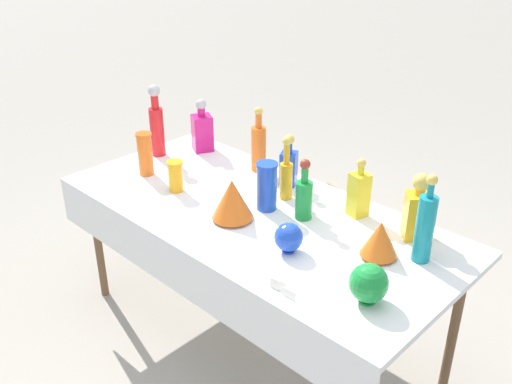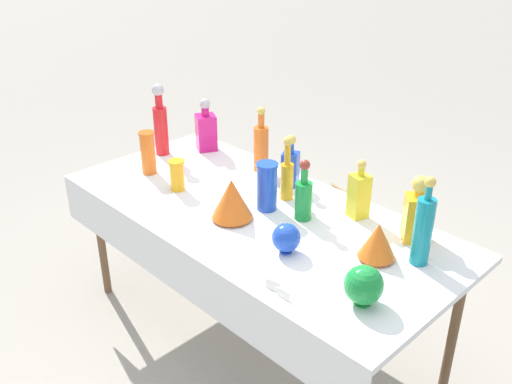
{
  "view_description": "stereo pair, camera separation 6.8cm",
  "coord_description": "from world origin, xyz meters",
  "px_view_note": "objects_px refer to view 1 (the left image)",
  "views": [
    {
      "loc": [
        1.64,
        -1.7,
        2.06
      ],
      "look_at": [
        0.0,
        0.0,
        0.86
      ],
      "focal_mm": 40.0,
      "sensor_mm": 36.0,
      "label": 1
    },
    {
      "loc": [
        1.69,
        -1.65,
        2.06
      ],
      "look_at": [
        0.0,
        0.0,
        0.86
      ],
      "focal_mm": 40.0,
      "sensor_mm": 36.0,
      "label": 2
    }
  ],
  "objects_px": {
    "square_decanter_3": "(289,165)",
    "fluted_vase_0": "(232,199)",
    "square_decanter_2": "(359,192)",
    "tall_bottle_3": "(286,175)",
    "square_decanter_1": "(418,210)",
    "tall_bottle_1": "(425,226)",
    "square_decanter_0": "(202,130)",
    "slender_vase_1": "(267,185)",
    "tall_bottle_4": "(304,196)",
    "round_bowl_0": "(369,283)",
    "slender_vase_2": "(175,175)",
    "round_bowl_1": "(289,237)",
    "fluted_vase_1": "(380,239)",
    "cardboard_box_behind_left": "(337,233)",
    "tall_bottle_2": "(259,146)",
    "slender_vase_0": "(145,153)",
    "tall_bottle_0": "(157,124)"
  },
  "relations": [
    {
      "from": "tall_bottle_1",
      "to": "square_decanter_1",
      "type": "distance_m",
      "value": 0.18
    },
    {
      "from": "fluted_vase_1",
      "to": "slender_vase_0",
      "type": "bearing_deg",
      "value": -172.23
    },
    {
      "from": "slender_vase_1",
      "to": "slender_vase_2",
      "type": "height_order",
      "value": "slender_vase_1"
    },
    {
      "from": "slender_vase_0",
      "to": "round_bowl_0",
      "type": "height_order",
      "value": "slender_vase_0"
    },
    {
      "from": "fluted_vase_0",
      "to": "square_decanter_2",
      "type": "bearing_deg",
      "value": 48.07
    },
    {
      "from": "square_decanter_3",
      "to": "fluted_vase_1",
      "type": "distance_m",
      "value": 0.75
    },
    {
      "from": "square_decanter_0",
      "to": "slender_vase_0",
      "type": "height_order",
      "value": "square_decanter_0"
    },
    {
      "from": "slender_vase_2",
      "to": "round_bowl_1",
      "type": "xyz_separation_m",
      "value": [
        0.78,
        -0.03,
        -0.02
      ]
    },
    {
      "from": "tall_bottle_3",
      "to": "square_decanter_1",
      "type": "relative_size",
      "value": 1.06
    },
    {
      "from": "square_decanter_3",
      "to": "round_bowl_0",
      "type": "bearing_deg",
      "value": -32.15
    },
    {
      "from": "slender_vase_0",
      "to": "round_bowl_1",
      "type": "relative_size",
      "value": 1.81
    },
    {
      "from": "square_decanter_0",
      "to": "fluted_vase_1",
      "type": "height_order",
      "value": "square_decanter_0"
    },
    {
      "from": "tall_bottle_2",
      "to": "tall_bottle_3",
      "type": "bearing_deg",
      "value": -24.16
    },
    {
      "from": "slender_vase_1",
      "to": "round_bowl_0",
      "type": "distance_m",
      "value": 0.79
    },
    {
      "from": "square_decanter_2",
      "to": "round_bowl_0",
      "type": "xyz_separation_m",
      "value": [
        0.4,
        -0.51,
        -0.04
      ]
    },
    {
      "from": "tall_bottle_1",
      "to": "slender_vase_1",
      "type": "relative_size",
      "value": 1.63
    },
    {
      "from": "tall_bottle_4",
      "to": "tall_bottle_2",
      "type": "bearing_deg",
      "value": 155.07
    },
    {
      "from": "square_decanter_3",
      "to": "fluted_vase_0",
      "type": "bearing_deg",
      "value": -83.16
    },
    {
      "from": "round_bowl_0",
      "to": "fluted_vase_1",
      "type": "bearing_deg",
      "value": 115.82
    },
    {
      "from": "tall_bottle_2",
      "to": "tall_bottle_3",
      "type": "relative_size",
      "value": 1.1
    },
    {
      "from": "tall_bottle_2",
      "to": "square_decanter_3",
      "type": "relative_size",
      "value": 1.3
    },
    {
      "from": "slender_vase_0",
      "to": "tall_bottle_4",
      "type": "bearing_deg",
      "value": 13.49
    },
    {
      "from": "square_decanter_0",
      "to": "slender_vase_0",
      "type": "xyz_separation_m",
      "value": [
        0.04,
        -0.43,
        0.0
      ]
    },
    {
      "from": "slender_vase_0",
      "to": "slender_vase_1",
      "type": "distance_m",
      "value": 0.74
    },
    {
      "from": "tall_bottle_2",
      "to": "fluted_vase_1",
      "type": "relative_size",
      "value": 2.2
    },
    {
      "from": "fluted_vase_1",
      "to": "slender_vase_1",
      "type": "bearing_deg",
      "value": -178.37
    },
    {
      "from": "square_decanter_1",
      "to": "slender_vase_1",
      "type": "relative_size",
      "value": 1.29
    },
    {
      "from": "square_decanter_2",
      "to": "round_bowl_0",
      "type": "bearing_deg",
      "value": -51.81
    },
    {
      "from": "slender_vase_0",
      "to": "fluted_vase_1",
      "type": "bearing_deg",
      "value": 7.77
    },
    {
      "from": "tall_bottle_0",
      "to": "round_bowl_1",
      "type": "height_order",
      "value": "tall_bottle_0"
    },
    {
      "from": "slender_vase_2",
      "to": "cardboard_box_behind_left",
      "type": "bearing_deg",
      "value": 74.77
    },
    {
      "from": "tall_bottle_3",
      "to": "round_bowl_1",
      "type": "bearing_deg",
      "value": -47.33
    },
    {
      "from": "tall_bottle_4",
      "to": "round_bowl_0",
      "type": "xyz_separation_m",
      "value": [
        0.57,
        -0.32,
        -0.03
      ]
    },
    {
      "from": "tall_bottle_4",
      "to": "round_bowl_1",
      "type": "xyz_separation_m",
      "value": [
        0.14,
        -0.26,
        -0.05
      ]
    },
    {
      "from": "square_decanter_2",
      "to": "square_decanter_3",
      "type": "distance_m",
      "value": 0.44
    },
    {
      "from": "slender_vase_2",
      "to": "square_decanter_1",
      "type": "bearing_deg",
      "value": 21.71
    },
    {
      "from": "square_decanter_3",
      "to": "fluted_vase_0",
      "type": "relative_size",
      "value": 1.38
    },
    {
      "from": "square_decanter_0",
      "to": "slender_vase_1",
      "type": "relative_size",
      "value": 1.32
    },
    {
      "from": "square_decanter_2",
      "to": "tall_bottle_0",
      "type": "bearing_deg",
      "value": -170.59
    },
    {
      "from": "tall_bottle_3",
      "to": "slender_vase_2",
      "type": "bearing_deg",
      "value": -144.11
    },
    {
      "from": "square_decanter_0",
      "to": "round_bowl_1",
      "type": "distance_m",
      "value": 1.19
    },
    {
      "from": "square_decanter_2",
      "to": "round_bowl_1",
      "type": "relative_size",
      "value": 2.2
    },
    {
      "from": "tall_bottle_0",
      "to": "square_decanter_3",
      "type": "xyz_separation_m",
      "value": [
        0.8,
        0.23,
        -0.08
      ]
    },
    {
      "from": "square_decanter_0",
      "to": "slender_vase_2",
      "type": "distance_m",
      "value": 0.54
    },
    {
      "from": "slender_vase_2",
      "to": "round_bowl_1",
      "type": "bearing_deg",
      "value": -2.33
    },
    {
      "from": "tall_bottle_1",
      "to": "square_decanter_2",
      "type": "relative_size",
      "value": 1.35
    },
    {
      "from": "slender_vase_2",
      "to": "square_decanter_2",
      "type": "bearing_deg",
      "value": 28.04
    },
    {
      "from": "cardboard_box_behind_left",
      "to": "slender_vase_2",
      "type": "bearing_deg",
      "value": -105.23
    },
    {
      "from": "tall_bottle_0",
      "to": "fluted_vase_1",
      "type": "bearing_deg",
      "value": -0.99
    },
    {
      "from": "slender_vase_1",
      "to": "round_bowl_1",
      "type": "relative_size",
      "value": 1.82
    }
  ]
}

